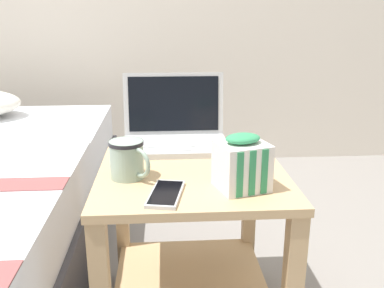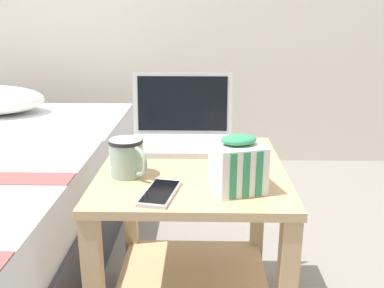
{
  "view_description": "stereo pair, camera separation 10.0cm",
  "coord_description": "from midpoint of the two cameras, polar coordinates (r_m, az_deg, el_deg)",
  "views": [
    {
      "loc": [
        -0.07,
        -1.14,
        0.96
      ],
      "look_at": [
        0.0,
        -0.04,
        0.62
      ],
      "focal_mm": 40.0,
      "sensor_mm": 36.0,
      "label": 1
    },
    {
      "loc": [
        0.03,
        -1.14,
        0.96
      ],
      "look_at": [
        0.0,
        -0.04,
        0.62
      ],
      "focal_mm": 40.0,
      "sensor_mm": 36.0,
      "label": 2
    }
  ],
  "objects": [
    {
      "name": "laptop",
      "position": [
        1.4,
        -4.38,
        1.66
      ],
      "size": [
        0.34,
        0.24,
        0.23
      ],
      "color": "#B7BABC",
      "rests_on": "bedside_table"
    },
    {
      "name": "cell_phone",
      "position": [
        1.03,
        -6.3,
        -6.67
      ],
      "size": [
        0.1,
        0.17,
        0.01
      ],
      "color": "#B7BABC",
      "rests_on": "bedside_table"
    },
    {
      "name": "bedside_table",
      "position": [
        1.3,
        -2.38,
        -11.12
      ],
      "size": [
        0.52,
        0.59,
        0.54
      ],
      "color": "tan",
      "rests_on": "ground_plane"
    },
    {
      "name": "mug_front_left",
      "position": [
        1.13,
        -11.1,
        -1.85
      ],
      "size": [
        0.11,
        0.11,
        0.1
      ],
      "color": "#8CA593",
      "rests_on": "bedside_table"
    },
    {
      "name": "snack_bag",
      "position": [
        1.05,
        3.99,
        -2.68
      ],
      "size": [
        0.14,
        0.14,
        0.14
      ],
      "color": "white",
      "rests_on": "bedside_table"
    }
  ]
}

